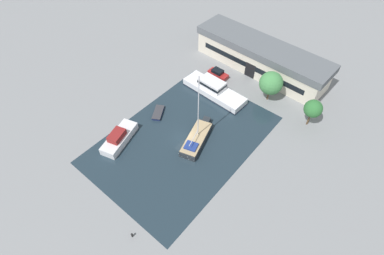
{
  "coord_description": "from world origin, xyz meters",
  "views": [
    {
      "loc": [
        23.02,
        -25.11,
        41.03
      ],
      "look_at": [
        0.0,
        2.4,
        1.0
      ],
      "focal_mm": 28.0,
      "sensor_mm": 36.0,
      "label": 1
    }
  ],
  "objects_px": {
    "warehouse_building": "(261,57)",
    "quay_tree_near_building": "(271,83)",
    "parked_car": "(218,73)",
    "cabin_boat": "(119,138)",
    "quay_tree_by_water": "(313,109)",
    "small_dinghy": "(158,113)",
    "sailboat_moored": "(197,138)",
    "motor_cruiser": "(214,89)"
  },
  "relations": [
    {
      "from": "warehouse_building",
      "to": "small_dinghy",
      "type": "height_order",
      "value": "warehouse_building"
    },
    {
      "from": "sailboat_moored",
      "to": "motor_cruiser",
      "type": "height_order",
      "value": "sailboat_moored"
    },
    {
      "from": "motor_cruiser",
      "to": "sailboat_moored",
      "type": "bearing_deg",
      "value": -153.4
    },
    {
      "from": "quay_tree_by_water",
      "to": "parked_car",
      "type": "relative_size",
      "value": 1.24
    },
    {
      "from": "motor_cruiser",
      "to": "parked_car",
      "type": "bearing_deg",
      "value": 30.17
    },
    {
      "from": "quay_tree_near_building",
      "to": "cabin_boat",
      "type": "height_order",
      "value": "quay_tree_near_building"
    },
    {
      "from": "parked_car",
      "to": "small_dinghy",
      "type": "xyz_separation_m",
      "value": [
        -1.96,
        -16.48,
        -0.56
      ]
    },
    {
      "from": "sailboat_moored",
      "to": "motor_cruiser",
      "type": "bearing_deg",
      "value": 97.27
    },
    {
      "from": "parked_car",
      "to": "motor_cruiser",
      "type": "xyz_separation_m",
      "value": [
        2.64,
        -5.02,
        0.25
      ]
    },
    {
      "from": "warehouse_building",
      "to": "sailboat_moored",
      "type": "distance_m",
      "value": 25.28
    },
    {
      "from": "quay_tree_by_water",
      "to": "parked_car",
      "type": "distance_m",
      "value": 21.33
    },
    {
      "from": "sailboat_moored",
      "to": "warehouse_building",
      "type": "bearing_deg",
      "value": 79.14
    },
    {
      "from": "quay_tree_by_water",
      "to": "motor_cruiser",
      "type": "xyz_separation_m",
      "value": [
        -18.46,
        -4.42,
        -2.86
      ]
    },
    {
      "from": "quay_tree_near_building",
      "to": "parked_car",
      "type": "height_order",
      "value": "quay_tree_near_building"
    },
    {
      "from": "warehouse_building",
      "to": "cabin_boat",
      "type": "distance_m",
      "value": 34.76
    },
    {
      "from": "parked_car",
      "to": "quay_tree_by_water",
      "type": "bearing_deg",
      "value": 89.77
    },
    {
      "from": "quay_tree_by_water",
      "to": "small_dinghy",
      "type": "bearing_deg",
      "value": -145.44
    },
    {
      "from": "small_dinghy",
      "to": "sailboat_moored",
      "type": "bearing_deg",
      "value": -33.07
    },
    {
      "from": "motor_cruiser",
      "to": "cabin_boat",
      "type": "bearing_deg",
      "value": 168.81
    },
    {
      "from": "motor_cruiser",
      "to": "warehouse_building",
      "type": "bearing_deg",
      "value": -9.13
    },
    {
      "from": "quay_tree_by_water",
      "to": "motor_cruiser",
      "type": "relative_size",
      "value": 0.4
    },
    {
      "from": "warehouse_building",
      "to": "quay_tree_near_building",
      "type": "height_order",
      "value": "quay_tree_near_building"
    },
    {
      "from": "warehouse_building",
      "to": "cabin_boat",
      "type": "xyz_separation_m",
      "value": [
        -7.74,
        -33.82,
        -2.2
      ]
    },
    {
      "from": "warehouse_building",
      "to": "sailboat_moored",
      "type": "bearing_deg",
      "value": -81.76
    },
    {
      "from": "sailboat_moored",
      "to": "cabin_boat",
      "type": "relative_size",
      "value": 1.69
    },
    {
      "from": "parked_car",
      "to": "warehouse_building",
      "type": "bearing_deg",
      "value": 148.07
    },
    {
      "from": "parked_car",
      "to": "small_dinghy",
      "type": "height_order",
      "value": "parked_car"
    },
    {
      "from": "warehouse_building",
      "to": "quay_tree_near_building",
      "type": "xyz_separation_m",
      "value": [
        6.59,
        -7.52,
        0.97
      ]
    },
    {
      "from": "warehouse_building",
      "to": "quay_tree_near_building",
      "type": "bearing_deg",
      "value": -46.49
    },
    {
      "from": "sailboat_moored",
      "to": "motor_cruiser",
      "type": "relative_size",
      "value": 1.02
    },
    {
      "from": "quay_tree_by_water",
      "to": "sailboat_moored",
      "type": "bearing_deg",
      "value": -128.84
    },
    {
      "from": "cabin_boat",
      "to": "warehouse_building",
      "type": "bearing_deg",
      "value": 60.86
    },
    {
      "from": "parked_car",
      "to": "sailboat_moored",
      "type": "distance_m",
      "value": 18.7
    },
    {
      "from": "warehouse_building",
      "to": "parked_car",
      "type": "height_order",
      "value": "warehouse_building"
    },
    {
      "from": "quay_tree_by_water",
      "to": "cabin_boat",
      "type": "distance_m",
      "value": 34.52
    },
    {
      "from": "quay_tree_by_water",
      "to": "small_dinghy",
      "type": "height_order",
      "value": "quay_tree_by_water"
    },
    {
      "from": "quay_tree_by_water",
      "to": "small_dinghy",
      "type": "relative_size",
      "value": 1.35
    },
    {
      "from": "quay_tree_near_building",
      "to": "warehouse_building",
      "type": "bearing_deg",
      "value": 131.25
    },
    {
      "from": "warehouse_building",
      "to": "motor_cruiser",
      "type": "xyz_separation_m",
      "value": [
        -2.7,
        -13.14,
        -2.05
      ]
    },
    {
      "from": "small_dinghy",
      "to": "parked_car",
      "type": "bearing_deg",
      "value": 52.69
    },
    {
      "from": "quay_tree_near_building",
      "to": "parked_car",
      "type": "bearing_deg",
      "value": -177.16
    },
    {
      "from": "quay_tree_by_water",
      "to": "sailboat_moored",
      "type": "height_order",
      "value": "sailboat_moored"
    }
  ]
}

